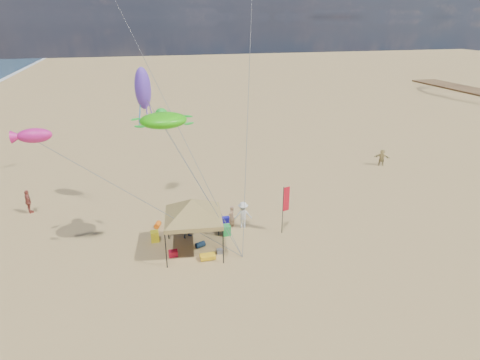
# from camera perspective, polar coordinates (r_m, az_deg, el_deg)

# --- Properties ---
(ground) EXTENTS (280.00, 280.00, 0.00)m
(ground) POSITION_cam_1_polar(r_m,az_deg,el_deg) (24.32, 1.83, -11.38)
(ground) COLOR tan
(ground) RESTS_ON ground
(canopy_tent) EXTENTS (6.55, 6.55, 4.07)m
(canopy_tent) POSITION_cam_1_polar(r_m,az_deg,el_deg) (23.82, -6.77, -2.96)
(canopy_tent) COLOR black
(canopy_tent) RESTS_ON ground
(feather_flag) EXTENTS (0.50, 0.17, 3.35)m
(feather_flag) POSITION_cam_1_polar(r_m,az_deg,el_deg) (26.36, 6.44, -3.16)
(feather_flag) COLOR black
(feather_flag) RESTS_ON ground
(cooler_red) EXTENTS (0.54, 0.38, 0.38)m
(cooler_red) POSITION_cam_1_polar(r_m,az_deg,el_deg) (24.95, -9.47, -10.25)
(cooler_red) COLOR red
(cooler_red) RESTS_ON ground
(cooler_blue) EXTENTS (0.54, 0.38, 0.38)m
(cooler_blue) POSITION_cam_1_polar(r_m,az_deg,el_deg) (28.41, -2.06, -5.65)
(cooler_blue) COLOR #1816B6
(cooler_blue) RESTS_ON ground
(bag_navy) EXTENTS (0.69, 0.54, 0.36)m
(bag_navy) POSITION_cam_1_polar(r_m,az_deg,el_deg) (25.63, -5.67, -9.10)
(bag_navy) COLOR #0B1D33
(bag_navy) RESTS_ON ground
(bag_orange) EXTENTS (0.54, 0.69, 0.36)m
(bag_orange) POSITION_cam_1_polar(r_m,az_deg,el_deg) (28.33, -11.61, -6.24)
(bag_orange) COLOR #FF660E
(bag_orange) RESTS_ON ground
(chair_green) EXTENTS (0.50, 0.50, 0.70)m
(chair_green) POSITION_cam_1_polar(r_m,az_deg,el_deg) (26.78, -1.94, -7.11)
(chair_green) COLOR green
(chair_green) RESTS_ON ground
(chair_yellow) EXTENTS (0.50, 0.50, 0.70)m
(chair_yellow) POSITION_cam_1_polar(r_m,az_deg,el_deg) (26.62, -11.99, -7.82)
(chair_yellow) COLOR yellow
(chair_yellow) RESTS_ON ground
(crate_grey) EXTENTS (0.34, 0.30, 0.28)m
(crate_grey) POSITION_cam_1_polar(r_m,az_deg,el_deg) (24.96, -2.91, -10.06)
(crate_grey) COLOR gray
(crate_grey) RESTS_ON ground
(beach_cart) EXTENTS (0.90, 0.50, 0.24)m
(beach_cart) POSITION_cam_1_polar(r_m,az_deg,el_deg) (24.40, -4.60, -10.77)
(beach_cart) COLOR yellow
(beach_cart) RESTS_ON ground
(person_near_a) EXTENTS (0.69, 0.68, 1.60)m
(person_near_a) POSITION_cam_1_polar(r_m,az_deg,el_deg) (27.48, -1.23, -5.22)
(person_near_a) COLOR tan
(person_near_a) RESTS_ON ground
(person_near_b) EXTENTS (0.96, 0.88, 1.61)m
(person_near_b) POSITION_cam_1_polar(r_m,az_deg,el_deg) (26.50, -7.28, -6.51)
(person_near_b) COLOR #363C49
(person_near_b) RESTS_ON ground
(person_near_c) EXTENTS (1.33, 0.91, 1.89)m
(person_near_c) POSITION_cam_1_polar(r_m,az_deg,el_deg) (27.38, 0.43, -4.98)
(person_near_c) COLOR silver
(person_near_c) RESTS_ON ground
(person_far_a) EXTENTS (0.85, 1.15, 1.81)m
(person_far_a) POSITION_cam_1_polar(r_m,az_deg,el_deg) (33.22, -27.84, -2.73)
(person_far_a) COLOR #9F4A3D
(person_far_a) RESTS_ON ground
(person_far_c) EXTENTS (1.55, 1.21, 1.64)m
(person_far_c) POSITION_cam_1_polar(r_m,az_deg,el_deg) (41.29, 19.48, 3.05)
(person_far_c) COLOR tan
(person_far_c) RESTS_ON ground
(turtle_kite) EXTENTS (3.06, 2.71, 0.86)m
(turtle_kite) POSITION_cam_1_polar(r_m,az_deg,el_deg) (22.54, -10.84, 8.30)
(turtle_kite) COLOR #31CB0C
(turtle_kite) RESTS_ON ground
(fish_kite) EXTENTS (1.83, 1.15, 0.75)m
(fish_kite) POSITION_cam_1_polar(r_m,az_deg,el_deg) (23.10, -27.13, 5.64)
(fish_kite) COLOR #D11D7D
(fish_kite) RESTS_ON ground
(squid_kite) EXTENTS (1.43, 1.43, 2.85)m
(squid_kite) POSITION_cam_1_polar(r_m,az_deg,el_deg) (28.79, -13.62, 12.53)
(squid_kite) COLOR #683CD1
(squid_kite) RESTS_ON ground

